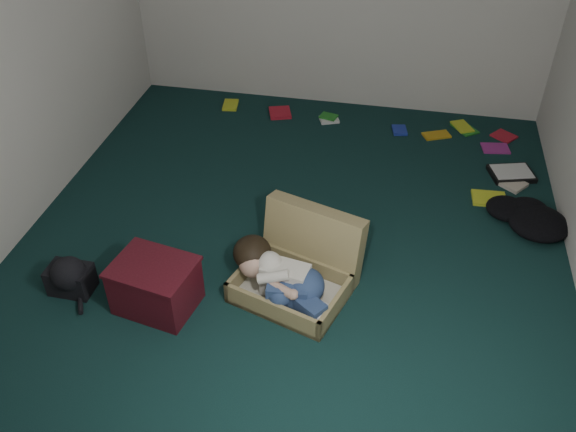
% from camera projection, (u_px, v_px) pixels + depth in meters
% --- Properties ---
extents(floor, '(4.50, 4.50, 0.00)m').
position_uv_depth(floor, '(292.00, 241.00, 4.56)').
color(floor, '#0F2B2A').
rests_on(floor, ground).
extents(wall_front, '(4.50, 0.00, 4.50)m').
position_uv_depth(wall_front, '(163.00, 374.00, 2.02)').
color(wall_front, silver).
rests_on(wall_front, ground).
extents(suitcase, '(0.89, 0.88, 0.52)m').
position_uv_depth(suitcase, '(300.00, 267.00, 4.10)').
color(suitcase, '#9A8A55').
rests_on(suitcase, floor).
extents(person, '(0.71, 0.54, 0.32)m').
position_uv_depth(person, '(280.00, 276.00, 3.97)').
color(person, silver).
rests_on(person, suitcase).
extents(maroon_bin, '(0.58, 0.49, 0.35)m').
position_uv_depth(maroon_bin, '(155.00, 285.00, 3.94)').
color(maroon_bin, '#460E17').
rests_on(maroon_bin, floor).
extents(backpack, '(0.36, 0.29, 0.21)m').
position_uv_depth(backpack, '(71.00, 278.00, 4.09)').
color(backpack, black).
rests_on(backpack, floor).
extents(clothing_pile, '(0.57, 0.52, 0.15)m').
position_uv_depth(clothing_pile, '(517.00, 211.00, 4.72)').
color(clothing_pile, black).
rests_on(clothing_pile, floor).
extents(paper_tray, '(0.41, 0.35, 0.05)m').
position_uv_depth(paper_tray, '(511.00, 173.00, 5.22)').
color(paper_tray, black).
rests_on(paper_tray, floor).
extents(book_scatter, '(2.93, 1.35, 0.02)m').
position_uv_depth(book_scatter, '(409.00, 138.00, 5.71)').
color(book_scatter, '#CFDD27').
rests_on(book_scatter, floor).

